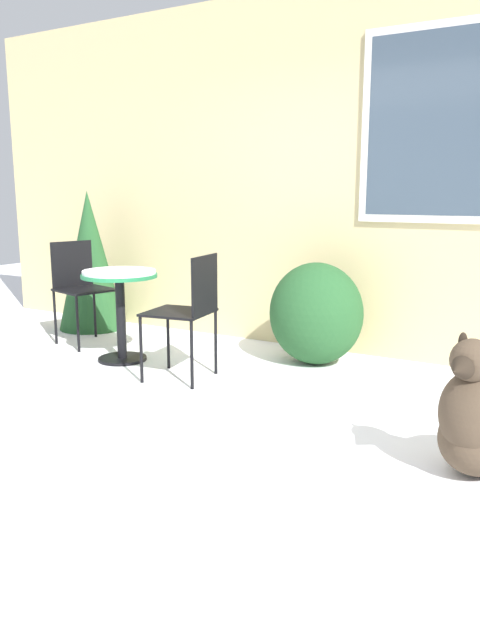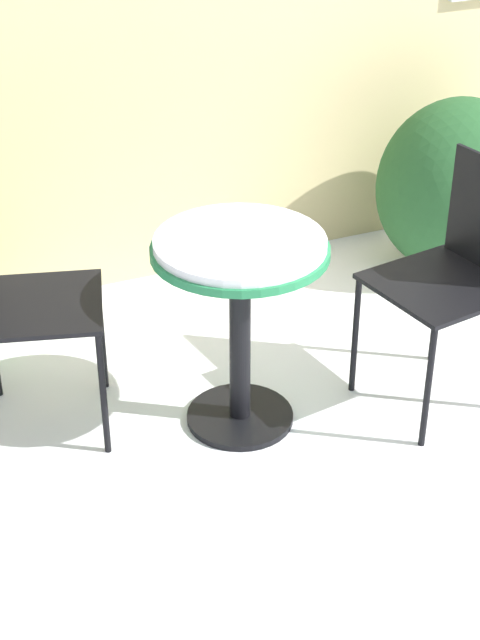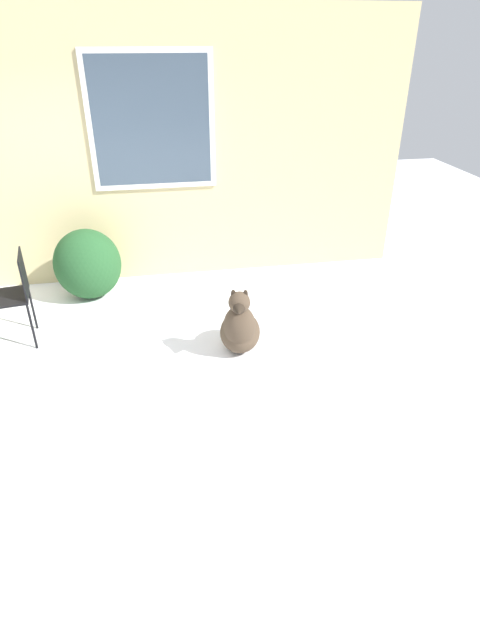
{
  "view_description": "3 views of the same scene",
  "coord_description": "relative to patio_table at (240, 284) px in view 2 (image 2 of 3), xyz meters",
  "views": [
    {
      "loc": [
        2.07,
        -2.87,
        1.38
      ],
      "look_at": [
        0.0,
        0.6,
        0.55
      ],
      "focal_mm": 35.0,
      "sensor_mm": 36.0,
      "label": 1
    },
    {
      "loc": [
        -2.54,
        -1.77,
        2.23
      ],
      "look_at": [
        -1.36,
        0.96,
        0.44
      ],
      "focal_mm": 55.0,
      "sensor_mm": 36.0,
      "label": 2
    },
    {
      "loc": [
        0.85,
        -3.89,
        2.75
      ],
      "look_at": [
        1.61,
        0.25,
        0.32
      ],
      "focal_mm": 28.0,
      "sensor_mm": 36.0,
      "label": 3
    }
  ],
  "objects": [
    {
      "name": "patio_table",
      "position": [
        0.0,
        0.0,
        0.0
      ],
      "size": [
        0.62,
        0.62,
        0.76
      ],
      "color": "black",
      "rests_on": "ground_plane"
    },
    {
      "name": "shrub_left",
      "position": [
        1.42,
        0.74,
        -0.17
      ],
      "size": [
        0.77,
        0.7,
        0.83
      ],
      "color": "#235128",
      "rests_on": "ground_plane"
    },
    {
      "name": "patio_chair_near_table",
      "position": [
        -0.73,
        0.29,
        -0.04
      ],
      "size": [
        0.55,
        0.55,
        0.94
      ],
      "rotation": [
        0.0,
        0.0,
        1.3
      ],
      "color": "black",
      "rests_on": "ground_plane"
    },
    {
      "name": "patio_chair_far_side",
      "position": [
        0.79,
        -0.16,
        -0.04
      ],
      "size": [
        0.51,
        0.51,
        0.94
      ],
      "rotation": [
        0.0,
        0.0,
        4.87
      ],
      "color": "black",
      "rests_on": "ground_plane"
    }
  ]
}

